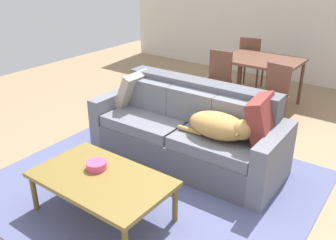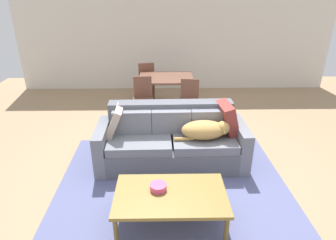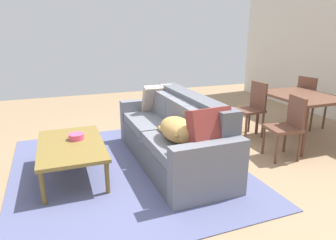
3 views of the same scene
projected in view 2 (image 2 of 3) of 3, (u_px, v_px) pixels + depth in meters
name	position (u px, v px, depth m)	size (l,w,h in m)	color
ground_plane	(184.00, 171.00, 4.33)	(10.00, 10.00, 0.00)	#A0815D
back_partition	(175.00, 37.00, 7.40)	(8.00, 0.12, 2.70)	silver
area_rug	(173.00, 187.00, 3.98)	(3.13, 2.78, 0.01)	slate
couch	(171.00, 141.00, 4.43)	(2.23, 0.90, 0.91)	#5A5C64
dog_on_left_cushion	(206.00, 130.00, 4.19)	(0.81, 0.38, 0.27)	tan
throw_pillow_by_left_arm	(114.00, 121.00, 4.31)	(0.10, 0.45, 0.45)	#BBA896
throw_pillow_by_right_arm	(228.00, 119.00, 4.36)	(0.16, 0.48, 0.48)	maroon
coffee_table	(171.00, 197.00, 3.23)	(1.25, 0.75, 0.42)	olive
bowl_on_coffee_table	(158.00, 187.00, 3.26)	(0.19, 0.19, 0.07)	#EA4C7F
dining_table	(166.00, 80.00, 6.24)	(1.15, 0.89, 0.75)	brown
dining_chair_near_left	(143.00, 97.00, 5.79)	(0.43, 0.43, 0.90)	brown
dining_chair_near_right	(189.00, 99.00, 5.75)	(0.45, 0.45, 0.86)	brown
dining_chair_far_left	(146.00, 79.00, 6.86)	(0.45, 0.45, 0.93)	brown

